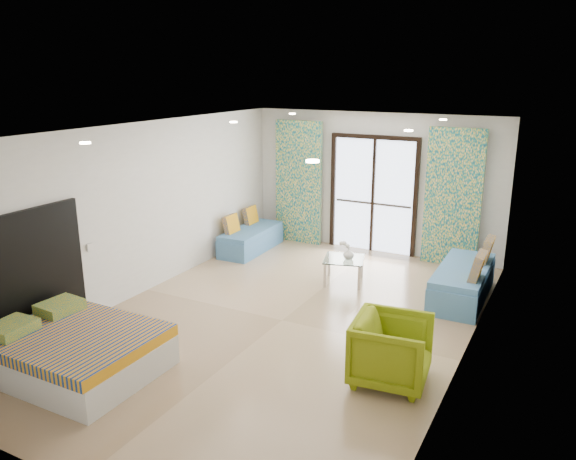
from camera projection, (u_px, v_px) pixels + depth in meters
The scene contains 24 objects.
floor at pixel (282, 320), 8.03m from camera, with size 5.00×7.50×0.01m, color #957859, non-canonical shape.
ceiling at pixel (282, 130), 7.30m from camera, with size 5.00×7.50×0.01m, color silver, non-canonical shape.
wall_back at pixel (374, 183), 10.85m from camera, with size 5.00×0.01×2.70m, color silver, non-canonical shape.
wall_front at pixel (58, 343), 4.48m from camera, with size 5.00×0.01×2.70m, color silver, non-canonical shape.
wall_left at pixel (142, 209), 8.79m from camera, with size 0.01×7.50×2.70m, color silver, non-canonical shape.
wall_right at pixel (470, 257), 6.54m from camera, with size 0.01×7.50×2.70m, color silver, non-canonical shape.
balcony_door at pixel (373, 188), 10.85m from camera, with size 1.76×0.08×2.28m.
balcony_rail at pixel (373, 203), 10.95m from camera, with size 1.52×0.03×0.04m, color #595451.
curtain_left at pixel (299, 183), 11.43m from camera, with size 1.00×0.10×2.50m, color beige.
curtain_right at pixel (453, 198), 10.03m from camera, with size 1.00×0.10×2.50m, color beige.
downlight_a at pixel (85, 143), 6.23m from camera, with size 0.12×0.12×0.02m, color #FFE0B2.
downlight_b at pixel (313, 161), 4.97m from camera, with size 0.12×0.12×0.02m, color #FFE0B2.
downlight_c at pixel (234, 122), 8.78m from camera, with size 0.12×0.12×0.02m, color #FFE0B2.
downlight_d at pixel (409, 131), 7.53m from camera, with size 0.12×0.12×0.02m, color #FFE0B2.
downlight_e at pixel (292, 114), 10.49m from camera, with size 0.12×0.12×0.02m, color #FFE0B2.
downlight_f at pixel (443, 120), 9.23m from camera, with size 0.12×0.12×0.02m, color #FFE0B2.
headboard at pixel (12, 275), 6.83m from camera, with size 0.06×2.10×1.50m, color black.
switch_plate at pixel (90, 247), 7.90m from camera, with size 0.02×0.10×0.10m, color silver.
bed at pixel (76, 351), 6.61m from camera, with size 1.82×1.49×0.63m.
daybed_left at pixel (250, 238), 11.12m from camera, with size 0.67×1.62×0.79m.
daybed_right at pixel (464, 281), 8.74m from camera, with size 0.76×1.88×0.92m.
coffee_table at pixel (344, 261), 9.37m from camera, with size 0.80×0.80×0.75m.
vase at pixel (349, 254), 9.31m from camera, with size 0.18×0.19×0.18m, color white.
armchair at pixel (392, 347), 6.34m from camera, with size 0.83×0.78×0.86m, color olive.
Camera 1 is at (3.52, -6.48, 3.44)m, focal length 35.00 mm.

